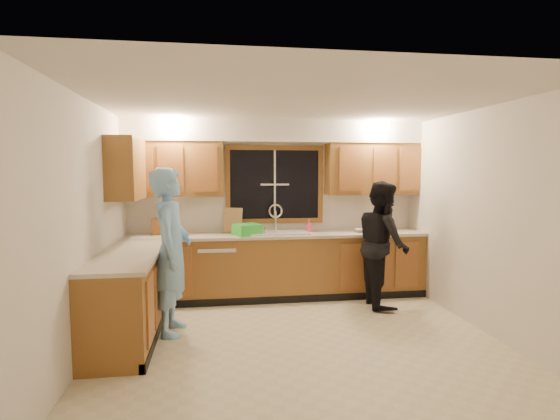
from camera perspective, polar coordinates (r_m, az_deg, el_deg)
The scene contains 26 objects.
floor at distance 4.86m, azimuth 2.46°, elevation -16.56°, with size 4.20×4.20×0.00m, color beige.
ceiling at distance 4.58m, azimuth 2.58°, elevation 13.96°, with size 4.20×4.20×0.00m, color silver.
wall_back at distance 6.42m, azimuth -0.70°, elevation 0.22°, with size 4.20×4.20×0.00m, color silver.
wall_left at distance 4.64m, azimuth -23.88°, elevation -2.08°, with size 3.80×3.80×0.00m, color silver.
wall_right at distance 5.36m, azimuth 25.13°, elevation -1.21°, with size 3.80×3.80×0.00m, color silver.
base_cabinets_back at distance 6.25m, azimuth -0.32°, elevation -7.43°, with size 4.20×0.60×0.88m, color #8F5E29.
base_cabinets_left at distance 5.06m, azimuth -19.15°, elevation -10.70°, with size 0.60×1.90×0.88m, color #8F5E29.
countertop_back at distance 6.15m, azimuth -0.30°, elevation -3.27°, with size 4.20×0.63×0.04m, color beige.
countertop_left at distance 4.96m, azimuth -19.13°, elevation -5.58°, with size 0.63×1.90×0.04m, color beige.
upper_cabinets_left at distance 6.20m, azimuth -13.72°, elevation 5.23°, with size 1.35×0.33×0.75m, color #8F5E29.
upper_cabinets_right at distance 6.58m, azimuth 11.93°, elevation 5.25°, with size 1.35×0.33×0.75m, color #8F5E29.
upper_cabinets_return at distance 5.66m, azimuth -19.46°, elevation 5.11°, with size 0.33×0.90×0.75m, color #8F5E29.
soffit at distance 6.25m, azimuth -0.50°, elevation 10.19°, with size 4.20×0.35×0.30m, color white.
window_frame at distance 6.39m, azimuth -0.70°, elevation 3.35°, with size 1.44×0.03×1.14m.
sink at distance 6.17m, azimuth -0.33°, elevation -3.57°, with size 0.86×0.52×0.57m.
dishwasher at distance 6.19m, azimuth -8.20°, elevation -7.90°, with size 0.60×0.56×0.82m, color silver.
stove at distance 4.53m, azimuth -20.51°, elevation -12.51°, with size 0.58×0.75×0.90m, color silver.
man at distance 4.96m, azimuth -14.04°, elevation -5.25°, with size 0.67×0.44×1.83m, color #77B0E1.
woman at distance 5.97m, azimuth 13.27°, elevation -4.29°, with size 0.81×0.63×1.67m, color black.
knife_block at distance 6.24m, azimuth -15.86°, elevation -2.12°, with size 0.12×0.10×0.22m, color #A15F2C.
cutting_board at distance 6.26m, azimuth -6.16°, elevation -1.33°, with size 0.27×0.02×0.36m, color tan.
dish_crate at distance 6.00m, azimuth -4.32°, elevation -2.57°, with size 0.33×0.31×0.15m, color green.
soap_bottle at distance 6.30m, azimuth 3.81°, elevation -2.06°, with size 0.08×0.08×0.18m, color #EB5981.
bowl at distance 6.38m, azimuth 10.58°, elevation -2.65°, with size 0.20×0.20×0.05m, color silver.
can_left at distance 5.99m, azimuth -2.46°, elevation -2.68°, with size 0.07×0.07×0.13m, color #B6A78C.
can_right at distance 6.01m, azimuth -2.22°, elevation -2.76°, with size 0.06×0.06×0.11m, color #B6A78C.
Camera 1 is at (-0.86, -4.44, 1.79)m, focal length 28.00 mm.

